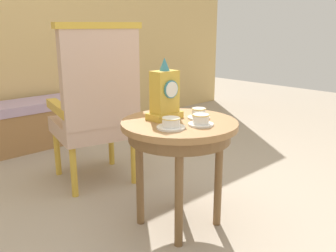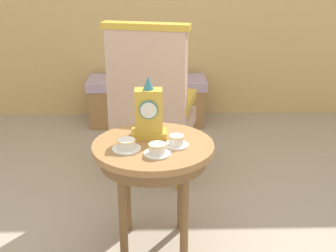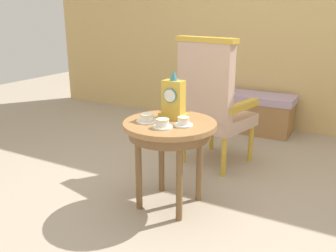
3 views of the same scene
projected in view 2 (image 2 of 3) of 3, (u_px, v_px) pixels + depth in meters
ground_plane at (151, 243)px, 2.59m from camera, size 10.00×10.00×0.00m
side_table at (153, 158)px, 2.39m from camera, size 0.64×0.64×0.62m
teacup_left at (126, 145)px, 2.29m from camera, size 0.15×0.15×0.06m
teacup_right at (157, 150)px, 2.23m from camera, size 0.13×0.13×0.06m
teacup_center at (176, 141)px, 2.33m from camera, size 0.13×0.13×0.06m
mantel_clock at (149, 113)px, 2.40m from camera, size 0.19×0.11×0.34m
armchair at (151, 101)px, 3.12m from camera, size 0.65×0.64×1.14m
window_bench at (147, 101)px, 4.33m from camera, size 1.10×0.40×0.44m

